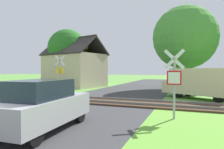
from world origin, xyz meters
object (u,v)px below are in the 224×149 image
Objects in this scene: stop_sign_near at (174,80)px; parked_car at (43,105)px; crossing_sign_far at (60,72)px; tree_right at (185,38)px; mail_truck at (199,82)px; tree_left at (67,49)px; house at (74,69)px.

stop_sign_near is 5.38m from parked_car.
tree_right is (9.63, 9.31, 3.70)m from crossing_sign_far.
stop_sign_near is 0.58× the size of mail_truck.
tree_left is 1.84× the size of parked_car.
tree_left reaches higher than crossing_sign_far.
house reaches higher than crossing_sign_far.
crossing_sign_far is at bearing -135.95° from tree_right.
tree_right is (13.35, 0.99, 3.43)m from house.
stop_sign_near is 0.40× the size of tree_left.
mail_truck reaches higher than parked_car.
parked_car is at bearing -46.24° from house.
stop_sign_near reaches higher than parked_car.
mail_truck is at bearing -23.13° from tree_left.
crossing_sign_far is 9.12m from house.
tree_right reaches higher than crossing_sign_far.
tree_right is at bearing 31.26° from crossing_sign_far.
house is at bearing -175.75° from tree_right.
house is at bearing -15.78° from tree_left.
tree_left is 1.44× the size of mail_truck.
house is 13.82m from tree_right.
parked_car is (-4.16, -3.33, -0.81)m from stop_sign_near.
crossing_sign_far is (-9.43, 5.02, 0.26)m from stop_sign_near.
mail_truck is (14.51, -6.37, -0.99)m from house.
tree_left is at bearing -42.01° from stop_sign_near.
crossing_sign_far reaches higher than stop_sign_near.
tree_right is 18.80m from parked_car.
tree_left reaches higher than parked_car.
parked_car is (10.22, -17.01, -4.01)m from tree_left.
house is 0.95× the size of tree_right.
stop_sign_near is at bearing -90.78° from tree_right.
tree_left is (-1.22, 0.35, 2.68)m from house.
tree_left is (-4.94, 8.67, 2.94)m from crossing_sign_far.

